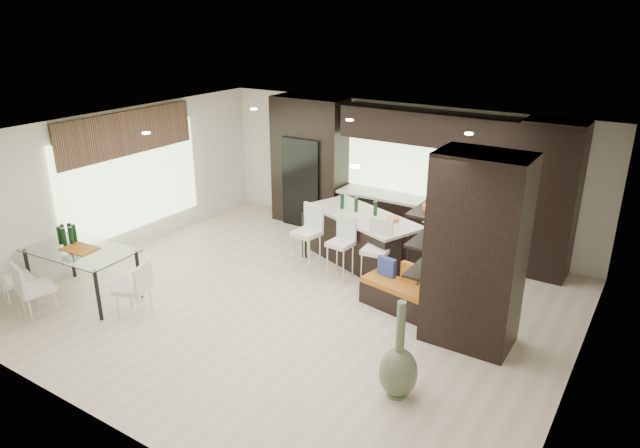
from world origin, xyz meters
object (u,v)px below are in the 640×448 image
Objects in this scene: stool_left at (307,245)px; stool_right at (376,262)px; chair_near at (37,292)px; kitchen_island at (362,239)px; chair_end at (133,292)px; bench at (397,296)px; dining_table at (84,273)px; stool_mid at (340,254)px; floor_vase at (399,350)px; chair_far at (17,284)px.

stool_left reaches higher than stool_right.
chair_near is at bearing -142.48° from stool_right.
stool_right is (0.68, -0.79, 0.01)m from kitchen_island.
kitchen_island reaches higher than chair_near.
stool_right is at bearing -62.05° from chair_end.
kitchen_island reaches higher than bench.
chair_end is (-2.63, -2.79, -0.07)m from stool_right.
stool_left is 2.04m from bench.
chair_end is (1.17, 0.00, -0.01)m from dining_table.
stool_mid is 0.51× the size of dining_table.
stool_left is 0.55× the size of dining_table.
stool_right is at bearing 154.32° from bench.
floor_vase reaches higher than dining_table.
kitchen_island is 1.80m from bench.
floor_vase is 6.01m from chair_far.
chair_far is (-0.54, -0.80, 0.00)m from dining_table.
chair_near is 1.42m from chair_end.
floor_vase is at bearing -33.69° from kitchen_island.
stool_left is at bearing -109.70° from kitchen_island.
kitchen_island is at bearing 94.24° from stool_mid.
bench is 1.41× the size of chair_end.
kitchen_island is at bearing 146.95° from bench.
chair_far is at bearing -128.44° from dining_table.
chair_end is at bearing -139.18° from stool_right.
chair_near is at bearing -133.85° from bench.
stool_left is at bearing 66.80° from chair_far.
chair_far is (-4.34, -3.59, -0.05)m from stool_right.
dining_table is at bearing 103.84° from chair_near.
stool_mid is at bearing 133.05° from floor_vase.
floor_vase is (2.90, -2.36, 0.16)m from stool_left.
stool_mid is 1.09× the size of chair_end.
kitchen_island is 1.95× the size of bench.
chair_near is at bearing -166.98° from floor_vase.
chair_end is (-3.24, -2.34, 0.19)m from bench.
stool_right is at bearing 56.05° from chair_far.
dining_table is (-3.12, -2.80, -0.03)m from stool_mid.
chair_far is (-3.66, -3.60, -0.03)m from stool_mid.
kitchen_island reaches higher than chair_far.
chair_end is (-1.95, -3.58, -0.06)m from kitchen_island.
kitchen_island is 5.70m from chair_far.
kitchen_island is 4.08m from chair_end.
chair_end is (-1.26, -2.79, -0.07)m from stool_left.
bench is at bearing 49.34° from chair_near.
stool_right is 5.23m from chair_near.
bench is at bearing -42.18° from stool_right.
bench is 5.00m from dining_table.
stool_left is 0.69m from stool_mid.
bench is (1.98, -0.44, -0.26)m from stool_left.
stool_mid reaches higher than chair_end.
stool_left is 1.14× the size of chair_far.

